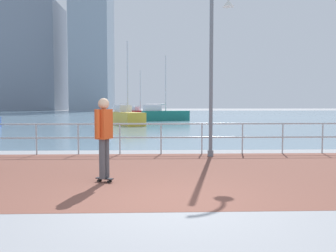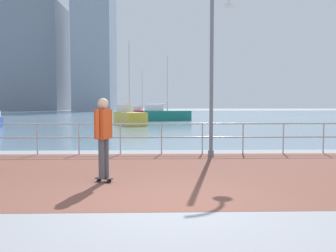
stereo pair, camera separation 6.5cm
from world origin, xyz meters
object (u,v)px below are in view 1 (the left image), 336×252
(sailboat_white, at_px, (164,114))
(sailboat_navy, at_px, (127,117))
(lamppost, at_px, (216,59))
(sailboat_yellow, at_px, (139,113))
(skateboarder, at_px, (104,132))

(sailboat_white, xyz_separation_m, sailboat_navy, (-3.28, -7.43, 0.01))
(lamppost, xyz_separation_m, sailboat_yellow, (-4.13, 33.91, -2.58))
(sailboat_white, distance_m, sailboat_navy, 8.12)
(skateboarder, relative_size, sailboat_navy, 0.26)
(skateboarder, height_order, sailboat_navy, sailboat_navy)
(skateboarder, height_order, sailboat_yellow, sailboat_yellow)
(sailboat_white, relative_size, sailboat_navy, 0.99)
(lamppost, distance_m, skateboarder, 5.18)
(skateboarder, distance_m, sailboat_white, 29.08)
(lamppost, distance_m, sailboat_yellow, 34.25)
(sailboat_yellow, distance_m, sailboat_navy, 15.98)
(lamppost, relative_size, skateboarder, 3.14)
(sailboat_yellow, bearing_deg, lamppost, -83.06)
(lamppost, bearing_deg, sailboat_yellow, 96.94)
(sailboat_navy, bearing_deg, sailboat_white, 66.18)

